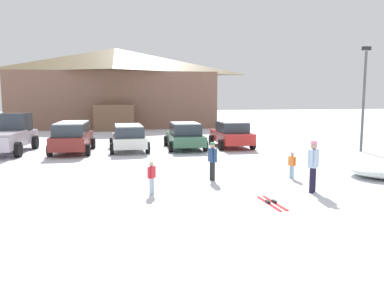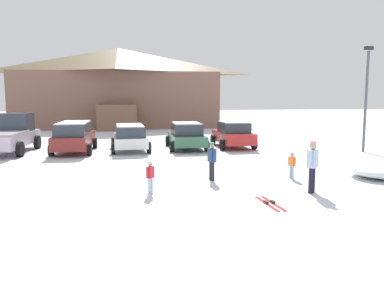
{
  "view_description": "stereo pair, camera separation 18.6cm",
  "coord_description": "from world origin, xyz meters",
  "px_view_note": "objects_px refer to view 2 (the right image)",
  "views": [
    {
      "loc": [
        -3.22,
        -8.03,
        3.03
      ],
      "look_at": [
        -0.03,
        6.75,
        1.15
      ],
      "focal_mm": 35.0,
      "sensor_mm": 36.0,
      "label": 1
    },
    {
      "loc": [
        -3.04,
        -8.07,
        3.03
      ],
      "look_at": [
        -0.03,
        6.75,
        1.15
      ],
      "focal_mm": 35.0,
      "sensor_mm": 36.0,
      "label": 2
    }
  ],
  "objects_px": {
    "ski_lodge": "(119,87)",
    "parked_green_coupe": "(186,135)",
    "parked_red_sedan": "(233,134)",
    "parked_white_suv": "(130,136)",
    "pair_of_skis": "(270,203)",
    "pickup_truck": "(10,135)",
    "skier_child_in_red_jacket": "(150,175)",
    "skier_child_in_orange_jacket": "(292,164)",
    "lamp_post": "(366,94)",
    "skier_adult_in_blue_parka": "(312,164)",
    "skier_teen_in_navy_coat": "(212,159)",
    "parked_maroon_van": "(74,136)"
  },
  "relations": [
    {
      "from": "ski_lodge",
      "to": "parked_green_coupe",
      "type": "distance_m",
      "value": 19.41
    },
    {
      "from": "parked_green_coupe",
      "to": "ski_lodge",
      "type": "bearing_deg",
      "value": 101.22
    },
    {
      "from": "parked_red_sedan",
      "to": "ski_lodge",
      "type": "bearing_deg",
      "value": 109.53
    },
    {
      "from": "parked_white_suv",
      "to": "pair_of_skis",
      "type": "relative_size",
      "value": 2.66
    },
    {
      "from": "pickup_truck",
      "to": "skier_child_in_red_jacket",
      "type": "xyz_separation_m",
      "value": [
        6.8,
        -10.64,
        -0.4
      ]
    },
    {
      "from": "skier_child_in_orange_jacket",
      "to": "lamp_post",
      "type": "height_order",
      "value": "lamp_post"
    },
    {
      "from": "parked_white_suv",
      "to": "pair_of_skis",
      "type": "height_order",
      "value": "parked_white_suv"
    },
    {
      "from": "pickup_truck",
      "to": "pair_of_skis",
      "type": "bearing_deg",
      "value": -51.1
    },
    {
      "from": "parked_red_sedan",
      "to": "skier_child_in_orange_jacket",
      "type": "height_order",
      "value": "parked_red_sedan"
    },
    {
      "from": "pair_of_skis",
      "to": "skier_child_in_red_jacket",
      "type": "bearing_deg",
      "value": 150.85
    },
    {
      "from": "parked_red_sedan",
      "to": "parked_white_suv",
      "type": "bearing_deg",
      "value": -177.64
    },
    {
      "from": "skier_child_in_orange_jacket",
      "to": "pair_of_skis",
      "type": "distance_m",
      "value": 3.73
    },
    {
      "from": "parked_white_suv",
      "to": "pickup_truck",
      "type": "bearing_deg",
      "value": 174.11
    },
    {
      "from": "skier_adult_in_blue_parka",
      "to": "skier_teen_in_navy_coat",
      "type": "xyz_separation_m",
      "value": [
        -2.68,
        2.39,
        -0.15
      ]
    },
    {
      "from": "parked_red_sedan",
      "to": "skier_adult_in_blue_parka",
      "type": "xyz_separation_m",
      "value": [
        -0.9,
        -11.11,
        0.13
      ]
    },
    {
      "from": "ski_lodge",
      "to": "pair_of_skis",
      "type": "distance_m",
      "value": 31.29
    },
    {
      "from": "ski_lodge",
      "to": "skier_adult_in_blue_parka",
      "type": "distance_m",
      "value": 30.55
    },
    {
      "from": "parked_red_sedan",
      "to": "skier_child_in_red_jacket",
      "type": "xyz_separation_m",
      "value": [
        -5.98,
        -10.23,
        -0.22
      ]
    },
    {
      "from": "skier_child_in_orange_jacket",
      "to": "skier_child_in_red_jacket",
      "type": "relative_size",
      "value": 0.94
    },
    {
      "from": "ski_lodge",
      "to": "skier_teen_in_navy_coat",
      "type": "bearing_deg",
      "value": -83.65
    },
    {
      "from": "pickup_truck",
      "to": "skier_child_in_orange_jacket",
      "type": "height_order",
      "value": "pickup_truck"
    },
    {
      "from": "pickup_truck",
      "to": "skier_child_in_red_jacket",
      "type": "distance_m",
      "value": 12.64
    },
    {
      "from": "skier_adult_in_blue_parka",
      "to": "pair_of_skis",
      "type": "distance_m",
      "value": 2.24
    },
    {
      "from": "pickup_truck",
      "to": "pair_of_skis",
      "type": "height_order",
      "value": "pickup_truck"
    },
    {
      "from": "parked_green_coupe",
      "to": "lamp_post",
      "type": "distance_m",
      "value": 10.37
    },
    {
      "from": "parked_red_sedan",
      "to": "skier_child_in_red_jacket",
      "type": "height_order",
      "value": "parked_red_sedan"
    },
    {
      "from": "skier_child_in_red_jacket",
      "to": "parked_white_suv",
      "type": "bearing_deg",
      "value": 91.51
    },
    {
      "from": "pickup_truck",
      "to": "parked_maroon_van",
      "type": "bearing_deg",
      "value": -10.74
    },
    {
      "from": "ski_lodge",
      "to": "lamp_post",
      "type": "height_order",
      "value": "ski_lodge"
    },
    {
      "from": "skier_adult_in_blue_parka",
      "to": "pair_of_skis",
      "type": "bearing_deg",
      "value": -152.89
    },
    {
      "from": "ski_lodge",
      "to": "parked_maroon_van",
      "type": "distance_m",
      "value": 19.42
    },
    {
      "from": "parked_white_suv",
      "to": "skier_child_in_red_jacket",
      "type": "relative_size",
      "value": 3.93
    },
    {
      "from": "parked_red_sedan",
      "to": "skier_adult_in_blue_parka",
      "type": "bearing_deg",
      "value": -94.64
    },
    {
      "from": "skier_child_in_red_jacket",
      "to": "skier_child_in_orange_jacket",
      "type": "bearing_deg",
      "value": 12.38
    },
    {
      "from": "pickup_truck",
      "to": "parked_white_suv",
      "type": "bearing_deg",
      "value": -5.89
    },
    {
      "from": "ski_lodge",
      "to": "parked_red_sedan",
      "type": "distance_m",
      "value": 20.14
    },
    {
      "from": "skier_child_in_red_jacket",
      "to": "pair_of_skis",
      "type": "xyz_separation_m",
      "value": [
        3.26,
        -1.82,
        -0.57
      ]
    },
    {
      "from": "parked_maroon_van",
      "to": "parked_red_sedan",
      "type": "relative_size",
      "value": 1.13
    },
    {
      "from": "parked_red_sedan",
      "to": "pair_of_skis",
      "type": "height_order",
      "value": "parked_red_sedan"
    },
    {
      "from": "ski_lodge",
      "to": "skier_teen_in_navy_coat",
      "type": "height_order",
      "value": "ski_lodge"
    },
    {
      "from": "parked_red_sedan",
      "to": "skier_child_in_red_jacket",
      "type": "distance_m",
      "value": 11.85
    },
    {
      "from": "parked_green_coupe",
      "to": "parked_red_sedan",
      "type": "xyz_separation_m",
      "value": [
        2.92,
        0.03,
        0.01
      ]
    },
    {
      "from": "parked_maroon_van",
      "to": "skier_child_in_orange_jacket",
      "type": "xyz_separation_m",
      "value": [
        8.74,
        -8.8,
        -0.35
      ]
    },
    {
      "from": "parked_maroon_van",
      "to": "skier_child_in_red_jacket",
      "type": "distance_m",
      "value": 10.53
    },
    {
      "from": "skier_child_in_orange_jacket",
      "to": "skier_adult_in_blue_parka",
      "type": "bearing_deg",
      "value": -99.07
    },
    {
      "from": "parked_green_coupe",
      "to": "skier_teen_in_navy_coat",
      "type": "bearing_deg",
      "value": -94.38
    },
    {
      "from": "parked_red_sedan",
      "to": "skier_adult_in_blue_parka",
      "type": "height_order",
      "value": "skier_adult_in_blue_parka"
    },
    {
      "from": "skier_child_in_red_jacket",
      "to": "ski_lodge",
      "type": "bearing_deg",
      "value": 91.31
    },
    {
      "from": "skier_teen_in_navy_coat",
      "to": "pair_of_skis",
      "type": "xyz_separation_m",
      "value": [
        0.86,
        -3.32,
        -0.77
      ]
    },
    {
      "from": "ski_lodge",
      "to": "skier_adult_in_blue_parka",
      "type": "xyz_separation_m",
      "value": [
        5.74,
        -29.84,
        -3.18
      ]
    }
  ]
}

